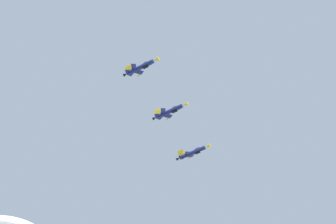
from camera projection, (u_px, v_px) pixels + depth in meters
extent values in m
cylinder|color=navy|center=(192.00, 153.00, 182.05)|extent=(9.61, 9.76, 1.70)
cube|color=#141947|center=(193.00, 154.00, 181.87)|extent=(8.01, 8.14, 1.26)
cone|color=yellow|center=(208.00, 146.00, 180.60)|extent=(2.80, 2.81, 1.56)
cone|color=black|center=(178.00, 159.00, 183.42)|extent=(2.09, 2.09, 1.36)
ellipsoid|color=#192333|center=(197.00, 149.00, 181.77)|extent=(3.35, 3.37, 1.55)
cube|color=black|center=(198.00, 152.00, 181.30)|extent=(2.52, 2.54, 1.36)
cube|color=navy|center=(191.00, 156.00, 184.71)|extent=(3.66, 2.74, 2.95)
cube|color=yellow|center=(190.00, 157.00, 186.82)|extent=(1.00, 1.69, 0.55)
cube|color=navy|center=(187.00, 153.00, 180.03)|extent=(2.80, 3.68, 2.95)
cube|color=yellow|center=(183.00, 153.00, 178.37)|extent=(1.70, 1.03, 0.55)
cube|color=navy|center=(183.00, 158.00, 184.45)|extent=(2.26, 2.24, 1.59)
cube|color=navy|center=(181.00, 156.00, 181.72)|extent=(2.26, 2.28, 1.59)
cube|color=yellow|center=(181.00, 153.00, 183.74)|extent=(3.17, 3.18, 2.07)
cylinder|color=navy|center=(169.00, 112.00, 173.84)|extent=(9.61, 9.76, 1.70)
cube|color=#141947|center=(170.00, 112.00, 173.61)|extent=(8.06, 8.19, 1.15)
cone|color=yellow|center=(185.00, 104.00, 172.39)|extent=(2.80, 2.81, 1.56)
cone|color=black|center=(155.00, 118.00, 175.21)|extent=(2.09, 2.09, 1.36)
ellipsoid|color=#192333|center=(175.00, 108.00, 173.63)|extent=(3.33, 3.36, 1.53)
cube|color=black|center=(174.00, 111.00, 173.00)|extent=(2.53, 2.54, 1.32)
cube|color=navy|center=(168.00, 116.00, 176.34)|extent=(3.95, 2.83, 2.56)
cube|color=yellow|center=(167.00, 119.00, 178.34)|extent=(1.02, 1.70, 0.52)
cube|color=navy|center=(163.00, 111.00, 171.95)|extent=(2.89, 3.97, 2.56)
cube|color=yellow|center=(159.00, 110.00, 170.41)|extent=(1.70, 1.05, 0.52)
cube|color=navy|center=(160.00, 118.00, 176.16)|extent=(2.40, 2.29, 1.39)
cube|color=navy|center=(157.00, 115.00, 173.59)|extent=(2.32, 2.42, 1.39)
cube|color=yellow|center=(158.00, 113.00, 175.72)|extent=(3.00, 3.01, 2.25)
cylinder|color=navy|center=(140.00, 67.00, 169.06)|extent=(9.61, 9.76, 1.70)
cube|color=#141947|center=(140.00, 68.00, 168.86)|extent=(8.03, 8.16, 1.23)
cone|color=yellow|center=(156.00, 60.00, 167.61)|extent=(2.80, 2.81, 1.56)
cone|color=black|center=(125.00, 74.00, 170.43)|extent=(2.09, 2.09, 1.36)
ellipsoid|color=#192333|center=(146.00, 63.00, 168.79)|extent=(3.35, 3.37, 1.55)
cube|color=black|center=(145.00, 67.00, 168.28)|extent=(2.53, 2.54, 1.35)
cube|color=navy|center=(139.00, 72.00, 171.67)|extent=(3.75, 2.77, 2.85)
cube|color=yellow|center=(139.00, 75.00, 173.75)|extent=(1.01, 1.70, 0.54)
cube|color=navy|center=(134.00, 67.00, 167.07)|extent=(2.82, 3.77, 2.85)
cube|color=yellow|center=(129.00, 66.00, 165.44)|extent=(1.70, 1.04, 0.54)
cube|color=navy|center=(131.00, 74.00, 171.44)|extent=(2.30, 2.25, 1.54)
cube|color=navy|center=(127.00, 71.00, 168.74)|extent=(2.27, 2.32, 1.54)
cube|color=yellow|center=(129.00, 69.00, 170.80)|extent=(3.12, 3.13, 2.12)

